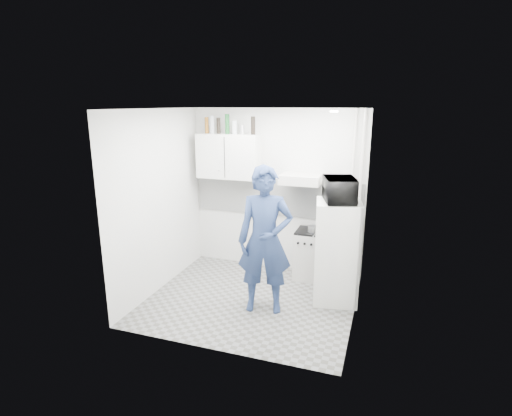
% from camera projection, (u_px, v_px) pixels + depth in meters
% --- Properties ---
extents(floor, '(2.80, 2.80, 0.00)m').
position_uv_depth(floor, '(251.00, 299.00, 5.60)').
color(floor, slate).
rests_on(floor, ground).
extents(ceiling, '(2.80, 2.80, 0.00)m').
position_uv_depth(ceiling, '(251.00, 109.00, 4.94)').
color(ceiling, white).
rests_on(ceiling, wall_back).
extents(wall_back, '(2.80, 0.00, 2.80)m').
position_uv_depth(wall_back, '(277.00, 191.00, 6.41)').
color(wall_back, silver).
rests_on(wall_back, floor).
extents(wall_left, '(0.00, 2.60, 2.60)m').
position_uv_depth(wall_left, '(159.00, 202.00, 5.70)').
color(wall_left, silver).
rests_on(wall_left, floor).
extents(wall_right, '(0.00, 2.60, 2.60)m').
position_uv_depth(wall_right, '(360.00, 220.00, 4.83)').
color(wall_right, silver).
rests_on(wall_right, floor).
extents(person, '(0.79, 0.61, 1.93)m').
position_uv_depth(person, '(265.00, 240.00, 5.11)').
color(person, navy).
rests_on(person, floor).
extents(stove, '(0.47, 0.47, 0.75)m').
position_uv_depth(stove, '(310.00, 255.00, 6.22)').
color(stove, beige).
rests_on(stove, floor).
extents(fridge, '(0.68, 0.68, 1.41)m').
position_uv_depth(fridge, '(337.00, 252.00, 5.43)').
color(fridge, silver).
rests_on(fridge, floor).
extents(stove_top, '(0.45, 0.45, 0.03)m').
position_uv_depth(stove_top, '(311.00, 231.00, 6.13)').
color(stove_top, black).
rests_on(stove_top, stove).
extents(saucepan, '(0.16, 0.16, 0.09)m').
position_uv_depth(saucepan, '(313.00, 229.00, 6.05)').
color(saucepan, silver).
rests_on(saucepan, stove_top).
extents(microwave, '(0.66, 0.54, 0.32)m').
position_uv_depth(microwave, '(340.00, 190.00, 5.21)').
color(microwave, black).
rests_on(microwave, fridge).
extents(bottle_a, '(0.06, 0.06, 0.26)m').
position_uv_depth(bottle_a, '(207.00, 125.00, 6.34)').
color(bottle_a, brown).
rests_on(bottle_a, upper_cabinet).
extents(bottle_b, '(0.07, 0.07, 0.28)m').
position_uv_depth(bottle_b, '(212.00, 125.00, 6.31)').
color(bottle_b, '#B2B7BC').
rests_on(bottle_b, upper_cabinet).
extents(bottle_c, '(0.06, 0.06, 0.25)m').
position_uv_depth(bottle_c, '(219.00, 126.00, 6.28)').
color(bottle_c, black).
rests_on(bottle_c, upper_cabinet).
extents(bottle_d, '(0.07, 0.07, 0.30)m').
position_uv_depth(bottle_d, '(227.00, 124.00, 6.22)').
color(bottle_d, '#144C1E').
rests_on(bottle_d, upper_cabinet).
extents(canister_a, '(0.08, 0.08, 0.21)m').
position_uv_depth(canister_a, '(235.00, 127.00, 6.20)').
color(canister_a, '#B2B7BC').
rests_on(canister_a, upper_cabinet).
extents(canister_b, '(0.07, 0.07, 0.14)m').
position_uv_depth(canister_b, '(242.00, 130.00, 6.17)').
color(canister_b, silver).
rests_on(canister_b, upper_cabinet).
extents(bottle_e, '(0.07, 0.07, 0.27)m').
position_uv_depth(bottle_e, '(253.00, 126.00, 6.10)').
color(bottle_e, black).
rests_on(bottle_e, upper_cabinet).
extents(upper_cabinet, '(1.00, 0.35, 0.70)m').
position_uv_depth(upper_cabinet, '(229.00, 156.00, 6.35)').
color(upper_cabinet, silver).
rests_on(upper_cabinet, wall_back).
extents(range_hood, '(0.60, 0.50, 0.14)m').
position_uv_depth(range_hood, '(301.00, 179.00, 5.98)').
color(range_hood, beige).
rests_on(range_hood, wall_back).
extents(backsplash, '(2.74, 0.03, 0.60)m').
position_uv_depth(backsplash, '(276.00, 197.00, 6.43)').
color(backsplash, white).
rests_on(backsplash, wall_back).
extents(pipe_a, '(0.05, 0.05, 2.60)m').
position_uv_depth(pipe_a, '(359.00, 198.00, 5.94)').
color(pipe_a, beige).
rests_on(pipe_a, floor).
extents(pipe_b, '(0.04, 0.04, 2.60)m').
position_uv_depth(pipe_b, '(351.00, 197.00, 5.97)').
color(pipe_b, beige).
rests_on(pipe_b, floor).
extents(ceiling_spot_fixture, '(0.10, 0.10, 0.02)m').
position_uv_depth(ceiling_spot_fixture, '(334.00, 111.00, 4.82)').
color(ceiling_spot_fixture, white).
rests_on(ceiling_spot_fixture, ceiling).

